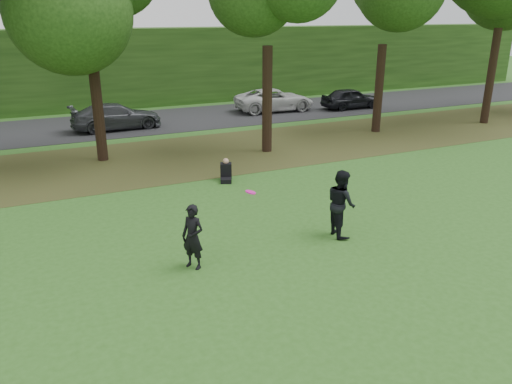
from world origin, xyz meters
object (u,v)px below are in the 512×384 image
player_left (193,237)px  frisbee (251,192)px  player_right (341,203)px  seated_person (226,172)px

player_left → frisbee: bearing=59.2°
frisbee → player_right: bearing=-0.9°
frisbee → seated_person: size_ratio=0.38×
player_left → player_right: size_ratio=0.86×
player_left → seated_person: bearing=115.2°
player_left → player_right: player_right is taller
frisbee → seated_person: frisbee is taller
seated_person → player_right: bearing=-57.4°
player_left → frisbee: frisbee is taller
player_right → seated_person: (-1.13, 5.90, -0.64)m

